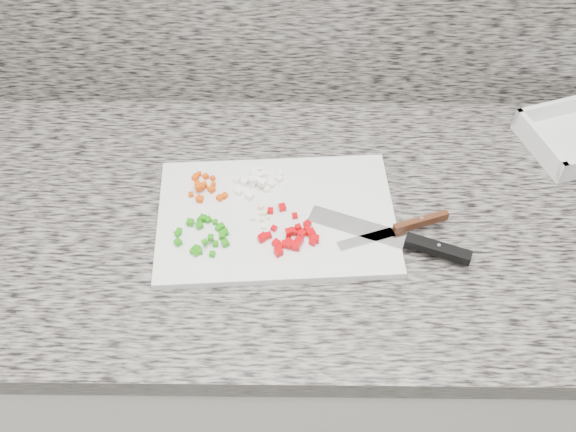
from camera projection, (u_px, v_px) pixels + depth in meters
name	position (u px, v px, depth m)	size (l,w,h in m)	color
cabinet	(296.00, 345.00, 1.47)	(3.92, 0.62, 0.86)	silver
countertop	(298.00, 219.00, 1.12)	(3.96, 0.64, 0.04)	slate
cutting_board	(276.00, 217.00, 1.09)	(0.40, 0.27, 0.01)	silver
carrot_pile	(204.00, 188.00, 1.11)	(0.07, 0.07, 0.02)	#CE4104
onion_pile	(256.00, 181.00, 1.12)	(0.09, 0.08, 0.02)	white
green_pepper_pile	(205.00, 235.00, 1.05)	(0.09, 0.09, 0.02)	#1C7E0B
red_pepper_pile	(291.00, 236.00, 1.05)	(0.10, 0.11, 0.02)	#BD0208
garlic_pile	(261.00, 213.00, 1.08)	(0.03, 0.05, 0.01)	beige
chef_knife	(409.00, 241.00, 1.04)	(0.26, 0.12, 0.02)	silver
paring_knife	(407.00, 226.00, 1.06)	(0.19, 0.08, 0.02)	silver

